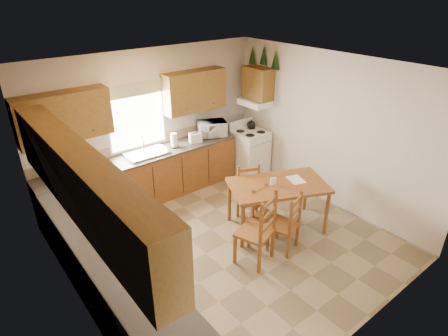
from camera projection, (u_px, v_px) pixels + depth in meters
floor at (228, 242)px, 5.92m from camera, size 4.50×4.50×0.00m
ceiling at (230, 70)px, 4.72m from camera, size 4.50×4.50×0.00m
wall_left at (69, 223)px, 4.06m from camera, size 4.50×4.50×0.00m
wall_right at (328, 131)px, 6.57m from camera, size 4.50×4.50×0.00m
wall_back at (152, 124)px, 6.89m from camera, size 4.50×4.50×0.00m
wall_front at (371, 243)px, 3.74m from camera, size 4.50×4.50×0.00m
lower_cab_back at (146, 179)px, 6.88m from camera, size 3.75×0.60×0.88m
lower_cab_left at (112, 281)px, 4.53m from camera, size 0.60×3.60×0.88m
counter_back at (144, 156)px, 6.68m from camera, size 3.75×0.63×0.04m
counter_left at (107, 251)px, 4.33m from camera, size 0.63×3.60×0.04m
backsplash at (135, 146)px, 6.83m from camera, size 3.75×0.01×0.18m
upper_cab_back_left at (64, 117)px, 5.69m from camera, size 1.41×0.33×0.75m
upper_cab_back_right at (195, 91)px, 7.03m from camera, size 1.25×0.33×0.75m
upper_cab_left at (81, 183)px, 3.83m from camera, size 0.33×3.60×0.75m
upper_cab_stove at (258, 83)px, 7.39m from camera, size 0.33×0.62×0.62m
range_hood at (255, 102)px, 7.53m from camera, size 0.44×0.62×0.12m
window_frame at (137, 117)px, 6.62m from camera, size 1.13×0.02×1.18m
window_pane at (137, 117)px, 6.61m from camera, size 1.05×0.01×1.10m
window_valance at (134, 89)px, 6.37m from camera, size 1.19×0.01×0.24m
sink_basin at (147, 153)px, 6.70m from camera, size 0.75×0.45×0.04m
pine_decal_a at (276, 60)px, 7.02m from camera, size 0.22×0.22×0.36m
pine_decal_b at (264, 55)px, 7.23m from camera, size 0.22×0.22×0.36m
pine_decal_c at (252, 55)px, 7.47m from camera, size 0.22×0.22×0.36m
stove at (250, 153)px, 7.88m from camera, size 0.62×0.64×0.92m
coffeemaker at (51, 172)px, 5.75m from camera, size 0.18×0.22×0.30m
paper_towel at (174, 140)px, 6.93m from camera, size 0.15×0.15×0.28m
toaster at (195, 138)px, 7.18m from camera, size 0.26×0.21×0.19m
microwave at (212, 129)px, 7.45m from camera, size 0.61×0.53×0.30m
dining_table at (277, 206)px, 6.12m from camera, size 1.75×1.42×0.82m
chair_near_left at (255, 228)px, 5.30m from camera, size 0.60×0.59×1.14m
chair_near_right at (284, 222)px, 5.58m from camera, size 0.52×0.50×0.97m
chair_far_left at (266, 214)px, 5.87m from camera, size 0.41×0.39×0.87m
chair_far_right at (251, 196)px, 6.25m from camera, size 0.53×0.52×0.97m
table_paper at (296, 180)px, 6.07m from camera, size 0.31×0.36×0.00m
table_card at (273, 181)px, 5.89m from camera, size 0.09×0.05×0.12m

